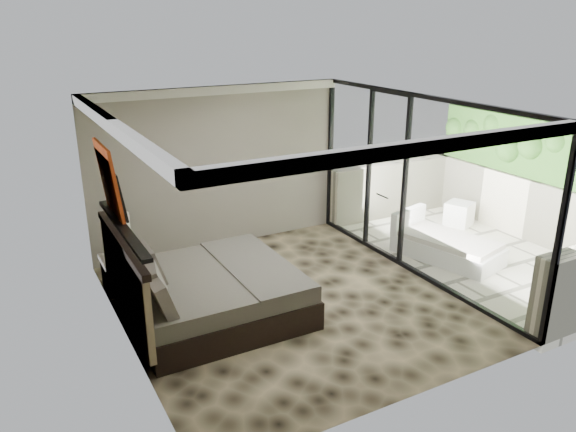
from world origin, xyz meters
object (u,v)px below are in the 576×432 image
table_lamp (117,230)px  lounger (444,246)px  nightstand (122,272)px  ottoman (459,214)px  bed (205,292)px

table_lamp → lounger: table_lamp is taller
table_lamp → nightstand: bearing=67.5°
ottoman → lounger: bearing=-142.4°
ottoman → lounger: (-1.37, -1.05, -0.02)m
table_lamp → ottoman: (6.43, -0.32, -0.72)m
ottoman → lounger: lounger is taller
table_lamp → lounger: bearing=-15.1°
bed → table_lamp: size_ratio=3.38×
ottoman → bed: bearing=-169.8°
nightstand → lounger: size_ratio=0.29×
bed → ottoman: (5.62, 1.01, -0.14)m
nightstand → table_lamp: table_lamp is taller
bed → ottoman: 5.72m
bed → table_lamp: bearing=121.4°
table_lamp → lounger: size_ratio=0.35×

